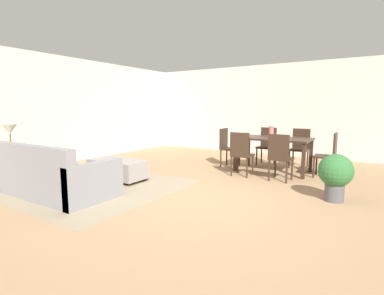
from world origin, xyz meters
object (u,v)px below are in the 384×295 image
couch (54,178)px  dining_chair_far_right (300,146)px  side_table (12,159)px  dining_chair_far_left (267,144)px  dining_chair_head_west (227,145)px  ottoman_table (118,168)px  dining_chair_near_right (280,155)px  vase_centerpiece (271,132)px  potted_plant (335,174)px  dining_chair_head_east (329,152)px  table_lamp (10,130)px  dining_chair_near_left (241,151)px  dining_table (273,142)px

couch → dining_chair_far_right: 5.32m
side_table → dining_chair_far_left: size_ratio=0.64×
side_table → dining_chair_head_west: dining_chair_head_west is taller
ottoman_table → side_table: 1.92m
dining_chair_near_right → vase_centerpiece: bearing=118.4°
dining_chair_far_right → potted_plant: bearing=-66.5°
couch → dining_chair_head_east: 5.16m
ottoman_table → potted_plant: size_ratio=1.59×
ottoman_table → table_lamp: table_lamp is taller
dining_chair_near_right → potted_plant: 1.31m
side_table → potted_plant: potted_plant is taller
ottoman_table → dining_chair_near_left: size_ratio=1.25×
dining_chair_near_left → dining_chair_head_west: bearing=130.9°
dining_chair_near_right → ottoman_table: bearing=-149.4°
couch → table_lamp: size_ratio=3.80×
dining_table → table_lamp: bearing=-135.8°
side_table → dining_chair_head_east: bearing=36.9°
side_table → dining_chair_far_left: dining_chair_far_left is taller
side_table → potted_plant: 5.61m
dining_chair_near_left → dining_chair_near_right: 0.80m
couch → vase_centerpiece: vase_centerpiece is taller
dining_table → dining_chair_near_left: 0.93m
dining_chair_far_left → vase_centerpiece: vase_centerpiece is taller
dining_chair_far_left → dining_chair_far_right: bearing=1.3°
dining_chair_far_right → dining_chair_head_east: same height
table_lamp → dining_chair_head_east: size_ratio=0.57×
dining_chair_head_east → dining_chair_head_west: size_ratio=1.00×
dining_chair_head_east → potted_plant: bearing=-79.4°
dining_chair_near_left → potted_plant: 2.01m
dining_chair_near_right → dining_chair_head_east: bearing=47.5°
dining_chair_near_left → dining_chair_near_right: same height
dining_table → dining_chair_far_right: (0.39, 0.81, -0.14)m
dining_chair_near_left → vase_centerpiece: size_ratio=3.66×
vase_centerpiece → dining_chair_near_right: bearing=-61.6°
dining_table → vase_centerpiece: 0.23m
table_lamp → dining_chair_near_right: (4.15, 2.86, -0.48)m
dining_chair_head_east → vase_centerpiece: 1.25m
potted_plant → side_table: bearing=-158.2°
table_lamp → dining_chair_far_left: size_ratio=0.57×
side_table → dining_chair_far_left: 5.60m
ottoman_table → dining_chair_far_left: size_ratio=1.25×
dining_chair_head_east → vase_centerpiece: size_ratio=3.66×
dining_chair_far_left → dining_chair_head_east: (1.54, -0.78, 0.00)m
couch → dining_chair_near_right: bearing=45.1°
table_lamp → side_table: bearing=90.0°
ottoman_table → dining_chair_far_left: 3.76m
dining_table → dining_chair_near_right: bearing=-65.0°
couch → dining_chair_head_west: dining_chair_head_west is taller
ottoman_table → vase_centerpiece: bearing=46.5°
ottoman_table → dining_chair_far_right: dining_chair_far_right is taller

